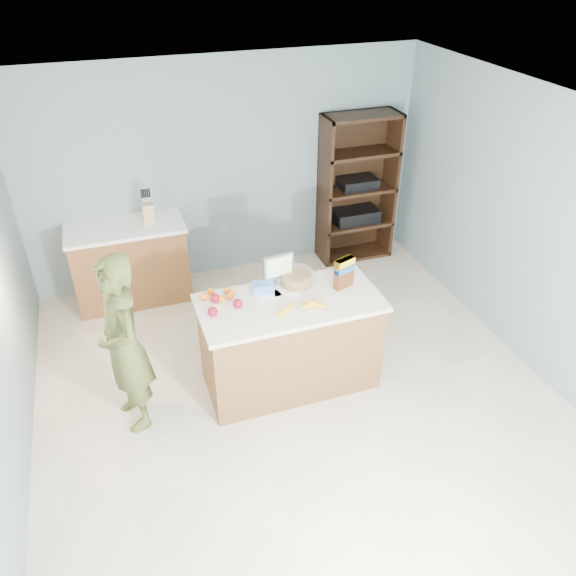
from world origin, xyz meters
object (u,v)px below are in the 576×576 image
object	(u,v)px
shelving_unit	(355,190)
tv	(278,267)
cereal_box	(344,271)
counter_peninsula	(290,346)
person	(124,345)

from	to	relation	value
shelving_unit	tv	world-z (taller)	shelving_unit
cereal_box	counter_peninsula	bearing A→B (deg)	-173.33
counter_peninsula	cereal_box	distance (m)	0.83
counter_peninsula	tv	bearing A→B (deg)	90.31
cereal_box	shelving_unit	bearing A→B (deg)	62.57
counter_peninsula	cereal_box	size ratio (longest dim) A/B	5.61
shelving_unit	cereal_box	bearing A→B (deg)	-117.43
shelving_unit	person	size ratio (longest dim) A/B	1.14
shelving_unit	cereal_box	xyz separation A→B (m)	(-1.03, -1.99, 0.20)
counter_peninsula	cereal_box	xyz separation A→B (m)	(0.52, 0.06, 0.65)
tv	cereal_box	bearing A→B (deg)	-25.13
tv	cereal_box	world-z (taller)	tv
counter_peninsula	shelving_unit	world-z (taller)	shelving_unit
tv	cereal_box	xyz separation A→B (m)	(0.52, -0.24, 0.00)
shelving_unit	person	xyz separation A→B (m)	(-2.94, -2.06, -0.07)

